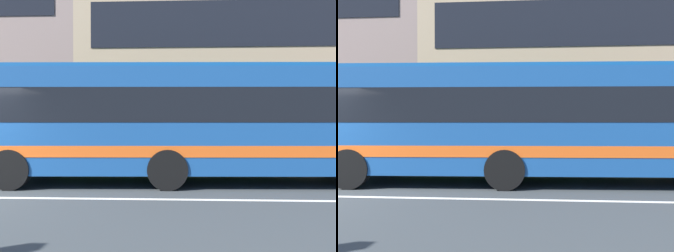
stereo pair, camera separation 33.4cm
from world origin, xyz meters
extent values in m
cube|color=#174F19|center=(3.11, 5.83, 0.57)|extent=(12.33, 1.10, 1.14)
cube|color=tan|center=(10.42, 13.72, 5.23)|extent=(20.70, 9.94, 10.45)
cube|color=black|center=(10.42, 8.72, 6.06)|extent=(19.04, 0.04, 2.09)
cube|color=#1A4A8B|center=(5.41, 2.27, 1.69)|extent=(11.19, 3.00, 2.68)
cube|color=black|center=(5.41, 2.27, 2.09)|extent=(10.53, 3.00, 0.86)
cube|color=#E75B1B|center=(5.41, 2.27, 0.95)|extent=(10.97, 3.02, 0.28)
cube|color=#144F86|center=(5.41, 2.27, 3.09)|extent=(10.73, 2.58, 0.12)
cylinder|color=black|center=(4.69, 3.42, 0.50)|extent=(1.01, 0.32, 1.00)
cylinder|color=black|center=(4.78, 1.06, 0.50)|extent=(1.01, 0.32, 1.00)
cylinder|color=black|center=(0.82, 3.27, 0.50)|extent=(1.01, 0.32, 1.00)
cylinder|color=black|center=(0.91, 0.90, 0.50)|extent=(1.01, 0.32, 1.00)
camera|label=1|loc=(5.21, -7.88, 1.72)|focal=39.20mm
camera|label=2|loc=(5.54, -7.86, 1.72)|focal=39.20mm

